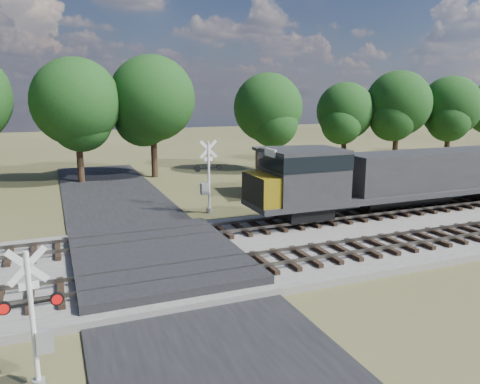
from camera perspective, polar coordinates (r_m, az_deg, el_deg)
name	(u,v)px	position (r m, az deg, el deg)	size (l,w,h in m)	color
ground	(160,268)	(20.61, -9.76, -9.13)	(160.00, 160.00, 0.00)	#434223
ballast_bed	(349,235)	(24.90, 13.11, -5.18)	(140.00, 10.00, 0.30)	gray
road	(160,267)	(20.60, -9.77, -9.03)	(7.00, 60.00, 0.08)	black
crossing_panel	(157,257)	(20.96, -10.09, -7.86)	(7.00, 9.00, 0.62)	#262628
track_near	(245,265)	(19.54, 0.58, -8.86)	(140.00, 2.60, 0.33)	black
track_far	(207,232)	(23.98, -4.05, -4.89)	(140.00, 2.60, 0.33)	black
crossing_signal_near	(37,332)	(13.09, -23.49, -15.33)	(1.53, 0.33, 3.79)	silver
crossing_signal_far	(207,183)	(28.99, -3.99, 1.11)	(1.85, 0.40, 4.59)	silver
equipment_shed	(293,172)	(34.51, 6.49, 2.46)	(5.55, 5.55, 3.36)	#4E2A21
treeline	(99,100)	(40.27, -16.85, 10.65)	(78.57, 11.90, 11.97)	black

